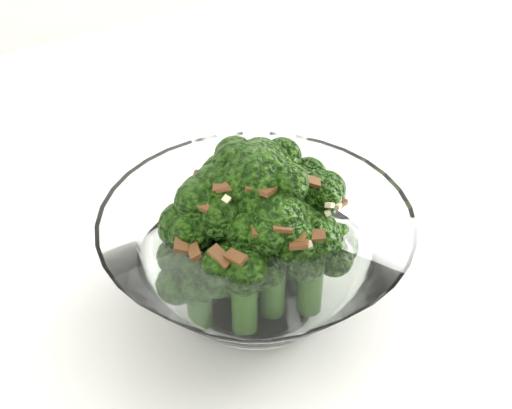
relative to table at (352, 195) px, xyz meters
name	(u,v)px	position (x,y,z in m)	size (l,w,h in m)	color
table	(352,195)	(0.00, 0.00, 0.00)	(1.29, 0.94, 0.75)	white
broccoli_dish	(257,247)	(-0.20, -0.15, 0.12)	(0.22, 0.22, 0.14)	white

